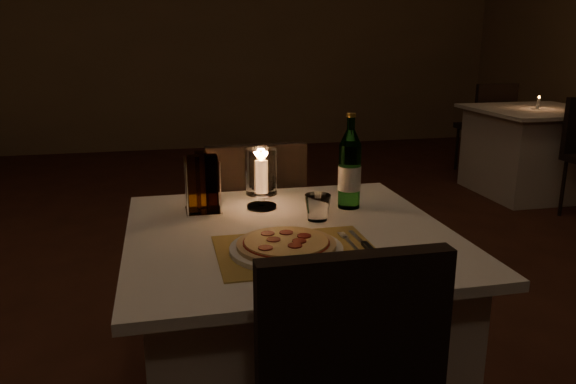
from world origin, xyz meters
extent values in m
cube|color=#7F674A|center=(0.00, 5.01, 1.50)|extent=(8.00, 0.02, 3.00)
cube|color=silver|center=(0.19, -0.29, 0.35)|extent=(0.88, 0.88, 0.71)
cube|color=silver|center=(0.19, -0.29, 0.72)|extent=(1.00, 1.00, 0.03)
cube|color=black|center=(0.19, -0.90, 0.69)|extent=(0.42, 0.05, 0.42)
cube|color=black|center=(0.19, 0.51, 0.46)|extent=(0.42, 0.42, 0.05)
cube|color=black|center=(0.19, 0.33, 0.69)|extent=(0.42, 0.05, 0.42)
cylinder|color=black|center=(0.36, 0.68, 0.22)|extent=(0.03, 0.03, 0.44)
cylinder|color=black|center=(0.02, 0.68, 0.22)|extent=(0.03, 0.03, 0.44)
cylinder|color=black|center=(0.36, 0.34, 0.22)|extent=(0.03, 0.03, 0.44)
cylinder|color=black|center=(0.02, 0.34, 0.22)|extent=(0.03, 0.03, 0.44)
cube|color=#A8863A|center=(0.17, -0.47, 0.74)|extent=(0.45, 0.34, 0.00)
cylinder|color=white|center=(0.14, -0.47, 0.75)|extent=(0.32, 0.32, 0.01)
cylinder|color=#D8B77F|center=(0.14, -0.47, 0.76)|extent=(0.28, 0.28, 0.01)
cylinder|color=maroon|center=(0.14, -0.47, 0.77)|extent=(0.24, 0.24, 0.00)
cylinder|color=#EACC7F|center=(0.14, -0.47, 0.77)|extent=(0.24, 0.24, 0.00)
cylinder|color=maroon|center=(0.20, -0.45, 0.78)|extent=(0.04, 0.04, 0.00)
cylinder|color=maroon|center=(0.16, -0.41, 0.78)|extent=(0.04, 0.04, 0.00)
cylinder|color=maroon|center=(0.10, -0.40, 0.78)|extent=(0.04, 0.04, 0.00)
cylinder|color=maroon|center=(0.11, -0.46, 0.78)|extent=(0.04, 0.04, 0.00)
cylinder|color=maroon|center=(0.08, -0.51, 0.78)|extent=(0.04, 0.04, 0.00)
cylinder|color=maroon|center=(0.16, -0.52, 0.78)|extent=(0.04, 0.04, 0.00)
cylinder|color=maroon|center=(0.18, -0.48, 0.78)|extent=(0.04, 0.04, 0.00)
cube|color=silver|center=(0.34, -0.47, 0.75)|extent=(0.01, 0.14, 0.00)
cube|color=silver|center=(0.34, -0.38, 0.75)|extent=(0.02, 0.05, 0.00)
cube|color=black|center=(0.37, -0.52, 0.75)|extent=(0.02, 0.10, 0.01)
cube|color=silver|center=(0.37, -0.41, 0.75)|extent=(0.01, 0.12, 0.00)
cylinder|color=#59A55C|center=(0.45, -0.09, 0.85)|extent=(0.08, 0.08, 0.23)
cylinder|color=#59A55C|center=(0.45, -0.09, 1.04)|extent=(0.03, 0.03, 0.04)
cylinder|color=gold|center=(0.45, -0.09, 1.07)|extent=(0.03, 0.03, 0.01)
cylinder|color=silver|center=(0.45, -0.09, 0.85)|extent=(0.08, 0.08, 0.09)
cylinder|color=white|center=(0.15, -0.03, 0.75)|extent=(0.11, 0.11, 0.01)
cylinder|color=white|center=(0.15, -0.03, 0.77)|extent=(0.02, 0.02, 0.04)
cylinder|color=white|center=(0.15, -0.03, 0.87)|extent=(0.11, 0.11, 0.16)
cylinder|color=white|center=(0.15, -0.03, 0.86)|extent=(0.03, 0.03, 0.12)
ellipsoid|color=orange|center=(0.15, -0.03, 0.93)|extent=(0.02, 0.02, 0.03)
cube|color=white|center=(-0.05, -0.03, 0.74)|extent=(0.12, 0.12, 0.01)
cylinder|color=white|center=(-0.11, -0.08, 0.84)|extent=(0.01, 0.01, 0.18)
cylinder|color=white|center=(0.00, -0.08, 0.84)|extent=(0.01, 0.01, 0.18)
cylinder|color=white|center=(-0.11, 0.03, 0.84)|extent=(0.01, 0.01, 0.18)
cylinder|color=white|center=(0.00, 0.03, 0.84)|extent=(0.01, 0.01, 0.18)
cube|color=#BF8C33|center=(-0.08, -0.06, 0.85)|extent=(0.04, 0.04, 0.20)
cube|color=#3F1E14|center=(-0.02, -0.06, 0.85)|extent=(0.04, 0.04, 0.20)
cube|color=#BF8C33|center=(-0.05, 0.00, 0.85)|extent=(0.04, 0.04, 0.20)
cube|color=silver|center=(2.93, 2.27, 0.35)|extent=(0.88, 0.88, 0.71)
cube|color=silver|center=(2.93, 2.27, 0.72)|extent=(1.00, 1.00, 0.03)
cylinder|color=black|center=(2.76, 1.64, 0.22)|extent=(0.03, 0.03, 0.44)
cube|color=black|center=(2.93, 3.07, 0.46)|extent=(0.42, 0.42, 0.05)
cube|color=black|center=(2.93, 2.89, 0.69)|extent=(0.42, 0.05, 0.42)
cylinder|color=black|center=(3.10, 3.24, 0.22)|extent=(0.03, 0.03, 0.44)
cylinder|color=black|center=(2.76, 3.24, 0.22)|extent=(0.03, 0.03, 0.44)
cylinder|color=black|center=(3.10, 2.90, 0.22)|extent=(0.03, 0.03, 0.44)
cylinder|color=black|center=(2.76, 2.90, 0.22)|extent=(0.03, 0.03, 0.44)
cylinder|color=white|center=(2.93, 2.27, 0.79)|extent=(0.03, 0.03, 0.09)
ellipsoid|color=orange|center=(2.93, 2.27, 0.84)|extent=(0.01, 0.01, 0.02)
camera|label=1|loc=(-0.18, -1.90, 1.33)|focal=35.00mm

